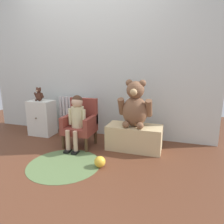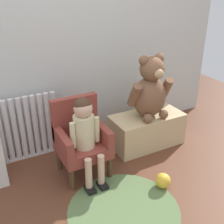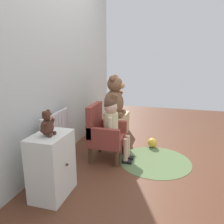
# 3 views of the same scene
# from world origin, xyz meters

# --- Properties ---
(ground_plane) EXTENTS (6.00, 6.00, 0.00)m
(ground_plane) POSITION_xyz_m (0.00, 0.00, 0.00)
(ground_plane) COLOR brown
(back_wall) EXTENTS (3.80, 0.05, 2.40)m
(back_wall) POSITION_xyz_m (0.00, 1.13, 1.20)
(back_wall) COLOR silver
(back_wall) RESTS_ON ground_plane
(radiator) EXTENTS (0.56, 0.05, 0.61)m
(radiator) POSITION_xyz_m (-0.29, 1.01, 0.31)
(radiator) COLOR silver
(radiator) RESTS_ON ground_plane
(small_dresser) EXTENTS (0.39, 0.30, 0.56)m
(small_dresser) POSITION_xyz_m (-0.76, 0.79, 0.28)
(small_dresser) COLOR silver
(small_dresser) RESTS_ON ground_plane
(child_armchair) EXTENTS (0.41, 0.38, 0.66)m
(child_armchair) POSITION_xyz_m (0.05, 0.58, 0.33)
(child_armchair) COLOR brown
(child_armchair) RESTS_ON ground_plane
(child_figure) EXTENTS (0.25, 0.35, 0.73)m
(child_figure) POSITION_xyz_m (0.05, 0.47, 0.47)
(child_figure) COLOR beige
(child_figure) RESTS_ON ground_plane
(low_bench) EXTENTS (0.73, 0.36, 0.33)m
(low_bench) POSITION_xyz_m (0.79, 0.67, 0.16)
(low_bench) COLOR #CEB382
(low_bench) RESTS_ON ground_plane
(large_teddy_bear) EXTENTS (0.44, 0.31, 0.61)m
(large_teddy_bear) POSITION_xyz_m (0.80, 0.65, 0.60)
(large_teddy_bear) COLOR brown
(large_teddy_bear) RESTS_ON low_bench
(small_teddy_bear) EXTENTS (0.16, 0.11, 0.21)m
(small_teddy_bear) POSITION_xyz_m (-0.79, 0.79, 0.66)
(small_teddy_bear) COLOR #46261B
(small_teddy_bear) RESTS_ON small_dresser
(floor_rug) EXTENTS (0.84, 0.84, 0.01)m
(floor_rug) POSITION_xyz_m (0.13, -0.02, 0.00)
(floor_rug) COLOR #566F42
(floor_rug) RESTS_ON ground_plane
(toy_ball) EXTENTS (0.13, 0.13, 0.13)m
(toy_ball) POSITION_xyz_m (0.54, 0.05, 0.06)
(toy_ball) COLOR gold
(toy_ball) RESTS_ON ground_plane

